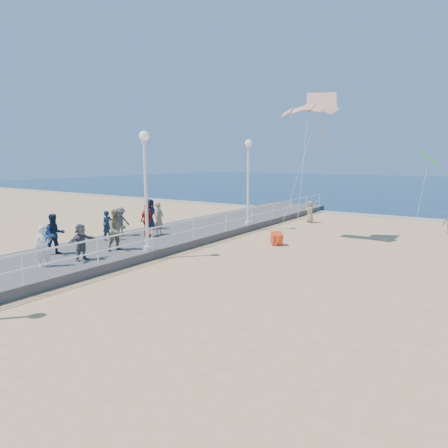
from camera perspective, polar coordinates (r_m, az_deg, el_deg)
The scene contains 22 objects.
ground at distance 15.46m, azimuth 3.62°, elevation -7.68°, with size 160.00×160.00×0.00m, color #E7B979.
ocean at distance 78.29m, azimuth 28.40°, elevation 4.80°, with size 160.00×90.00×0.05m, color #0C284A.
surf_line at distance 34.41m, azimuth 21.06°, elevation 1.12°, with size 160.00×1.20×0.04m, color silver.
boardwalk at distance 20.11m, azimuth -15.21°, elevation -3.43°, with size 5.00×44.00×0.40m, color #635F5A.
railing at distance 18.16m, azimuth -10.26°, elevation -1.21°, with size 0.05×42.00×0.55m.
lamp_post_mid at distance 18.10m, azimuth -11.16°, elevation 6.42°, with size 0.44×0.44×5.32m.
lamp_post_far at distance 25.28m, azimuth 3.48°, elevation 7.30°, with size 0.44×0.44×5.32m.
woman_holding_toddler at distance 16.76m, azimuth -24.37°, elevation -2.93°, with size 0.58×0.38×1.60m, color white.
toddler_held at distance 16.64m, azimuth -23.76°, elevation -1.52°, with size 0.35×0.27×0.73m, color #3574C8.
spectator_0 at distance 21.15m, azimuth -16.29°, elevation -0.22°, with size 0.56×0.36×1.52m, color #182436.
spectator_1 at distance 18.68m, azimuth -15.08°, elevation -0.82°, with size 0.91×0.71×1.88m, color gray.
spectator_2 at distance 22.21m, azimuth -14.53°, elevation 0.33°, with size 1.00×0.58×1.55m, color #535458.
spectator_3 at distance 21.67m, azimuth -10.98°, elevation 0.59°, with size 1.06×0.44×1.81m, color red.
spectator_4 at distance 24.03m, azimuth -10.53°, elevation 1.41°, with size 0.88×0.57×1.80m, color #181A36.
spectator_5 at distance 17.29m, azimuth -19.74°, elevation -2.44°, with size 1.41×0.45×1.52m, color #545357.
spectator_6 at distance 22.10m, azimuth -9.25°, elevation 0.79°, with size 0.66×0.43×1.81m, color gray.
spectator_7 at distance 18.72m, azimuth -23.03°, elevation -1.36°, with size 0.87×0.67×1.78m, color #1A293B.
beach_walker_c at distance 29.28m, azimuth 12.21°, elevation 1.72°, with size 0.77×0.50×1.57m, color gray.
box_kite at distance 21.29m, azimuth 7.53°, elevation -2.23°, with size 0.55×0.55×0.60m, color red.
kite_parafoil at distance 22.24m, azimuth 11.93°, elevation 16.01°, with size 3.09×0.90×0.30m, color #E0471A, non-canonical shape.
kite_diamond_green at distance 28.13m, azimuth 27.24°, elevation 8.37°, with size 1.34×1.34×0.02m, color green.
kite_diamond_redwhite at distance 22.82m, azimuth 13.76°, elevation 16.59°, with size 1.56×1.56×0.02m, color #D34818.
Camera 1 is at (7.41, -12.81, 4.47)m, focal length 32.00 mm.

